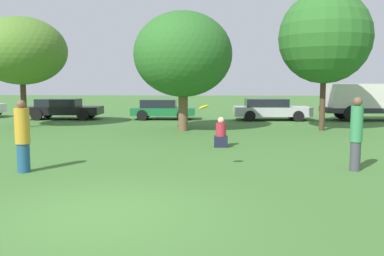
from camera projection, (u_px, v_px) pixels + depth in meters
name	position (u px, v px, depth m)	size (l,w,h in m)	color
ground_plane	(102.00, 214.00, 7.31)	(120.00, 120.00, 0.00)	#3D6B2D
person_thrower	(23.00, 136.00, 10.52)	(0.37, 0.37, 1.85)	navy
person_catcher	(356.00, 133.00, 10.70)	(0.31, 0.31, 1.92)	#3F3F47
frisbee	(204.00, 107.00, 10.52)	(0.28, 0.27, 0.17)	yellow
bystander_sitting	(221.00, 135.00, 14.66)	(0.48, 0.40, 1.07)	#191E33
tree_0	(21.00, 51.00, 20.57)	(4.46, 4.46, 5.49)	#473323
tree_1	(183.00, 55.00, 19.14)	(4.56, 4.56, 5.52)	brown
tree_2	(325.00, 37.00, 19.10)	(4.26, 4.26, 6.46)	#473323
parked_car_black	(63.00, 108.00, 25.32)	(4.50, 2.00, 1.25)	black
parked_car_green	(162.00, 109.00, 25.16)	(3.85, 1.89, 1.21)	#196633
parked_car_silver	(270.00, 109.00, 24.74)	(4.51, 2.12, 1.28)	#B2B2B7
delivery_truck_red	(375.00, 100.00, 24.53)	(6.26, 2.24, 2.15)	#2D2D33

